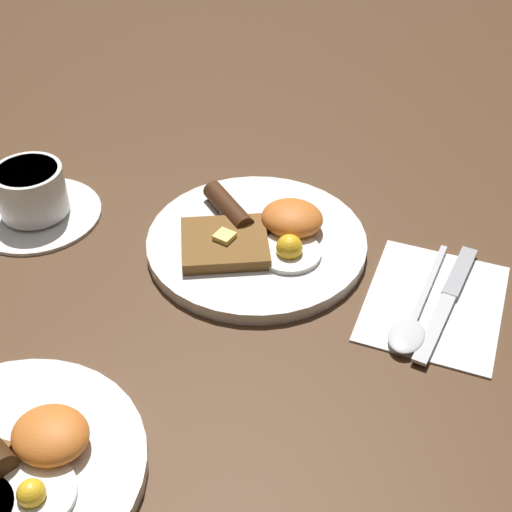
# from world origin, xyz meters

# --- Properties ---
(ground_plane) EXTENTS (3.00, 3.00, 0.00)m
(ground_plane) POSITION_xyz_m (0.00, 0.00, 0.00)
(ground_plane) COLOR #4C301C
(breakfast_plate_near) EXTENTS (0.25, 0.25, 0.05)m
(breakfast_plate_near) POSITION_xyz_m (-0.00, -0.00, 0.01)
(breakfast_plate_near) COLOR white
(breakfast_plate_near) RESTS_ON ground_plane
(breakfast_plate_far) EXTENTS (0.23, 0.23, 0.04)m
(breakfast_plate_far) POSITION_xyz_m (0.10, 0.35, 0.01)
(breakfast_plate_far) COLOR white
(breakfast_plate_far) RESTS_ON ground_plane
(teacup_near) EXTENTS (0.16, 0.16, 0.07)m
(teacup_near) POSITION_xyz_m (0.27, 0.03, 0.03)
(teacup_near) COLOR white
(teacup_near) RESTS_ON ground_plane
(napkin) EXTENTS (0.14, 0.17, 0.01)m
(napkin) POSITION_xyz_m (-0.21, 0.02, 0.00)
(napkin) COLOR white
(napkin) RESTS_ON ground_plane
(knife) EXTENTS (0.04, 0.19, 0.01)m
(knife) POSITION_xyz_m (-0.22, 0.01, 0.01)
(knife) COLOR silver
(knife) RESTS_ON napkin
(spoon) EXTENTS (0.04, 0.18, 0.01)m
(spoon) POSITION_xyz_m (-0.19, 0.07, 0.01)
(spoon) COLOR silver
(spoon) RESTS_ON napkin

